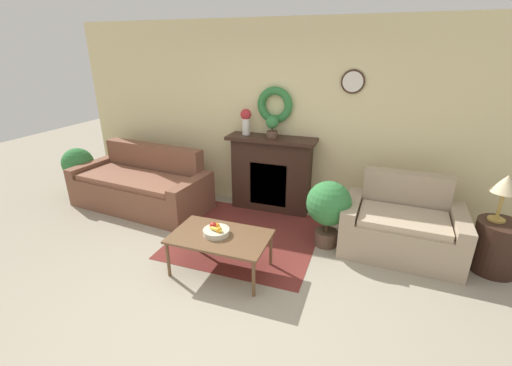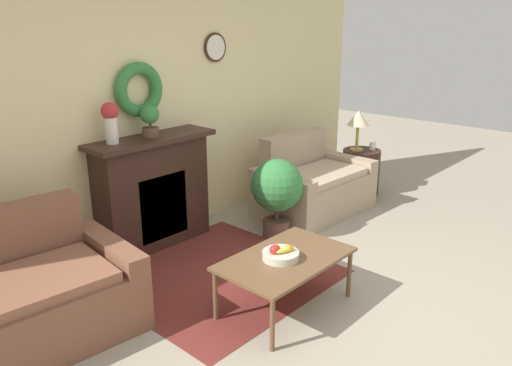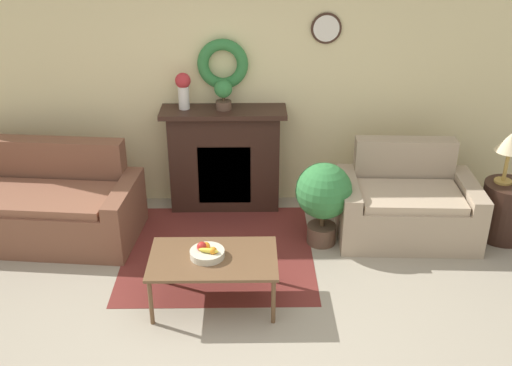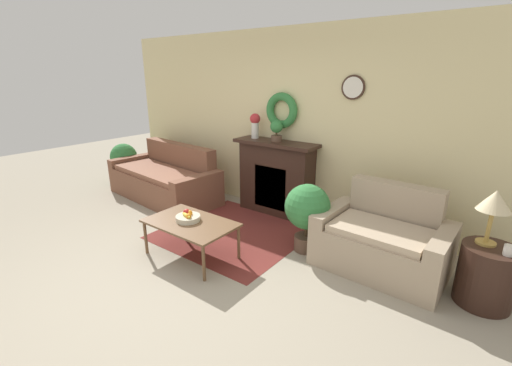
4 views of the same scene
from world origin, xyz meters
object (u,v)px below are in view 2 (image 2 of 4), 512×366
Objects in this scene: fireplace at (153,191)px; potted_plant_floor_by_loveseat at (277,189)px; fruit_bowl at (280,254)px; loveseat_right at (312,186)px; coffee_table at (285,262)px; table_lamp at (358,120)px; potted_plant_on_mantel at (150,119)px; side_table_by_loveseat at (361,172)px; mug at (372,146)px; vase_on_mantel_left at (111,120)px.

fireplace is 1.25m from potted_plant_floor_by_loveseat.
fruit_bowl is at bearing -138.90° from potted_plant_floor_by_loveseat.
fruit_bowl is 0.34× the size of potted_plant_floor_by_loveseat.
fireplace is 1.94m from loveseat_right.
loveseat_right is 1.31× the size of coffee_table.
loveseat_right is 2.67× the size of table_lamp.
table_lamp is 1.68× the size of potted_plant_on_mantel.
side_table_by_loveseat is 1.84m from potted_plant_floor_by_loveseat.
mug is 3.47m from vase_on_mantel_left.
potted_plant_on_mantel is at bearing 141.41° from potted_plant_floor_by_loveseat.
side_table_by_loveseat is 0.36m from mug.
table_lamp is at bearing 141.34° from side_table_by_loveseat.
fireplace reaches higher than fruit_bowl.
vase_on_mantel_left reaches higher than fruit_bowl.
coffee_table is (-1.86, -1.10, 0.09)m from loveseat_right.
fruit_bowl is at bearing -159.38° from table_lamp.
table_lamp is at bearing -11.71° from vase_on_mantel_left.
fruit_bowl is 1.94m from vase_on_mantel_left.
fruit_bowl reaches higher than coffee_table.
mug reaches higher than side_table_by_loveseat.
vase_on_mantel_left is (-0.36, 1.72, 0.94)m from coffee_table.
potted_plant_on_mantel is at bearing 165.25° from mug.
coffee_table is 1.25× the size of potted_plant_floor_by_loveseat.
vase_on_mantel_left is at bearing 166.83° from loveseat_right.
table_lamp is 5.53× the size of mug.
mug is at bearing -14.99° from fireplace.
potted_plant_floor_by_loveseat reaches higher than fruit_bowl.
side_table_by_loveseat is 0.69m from table_lamp.
fireplace reaches higher than mug.
coffee_table is 11.25× the size of mug.
table_lamp is (2.73, -0.64, 0.41)m from fireplace.
table_lamp reaches higher than coffee_table.
coffee_table is at bearing -162.29° from mug.
mug is (2.94, 0.94, 0.22)m from coffee_table.
fruit_bowl is 3.06m from table_lamp.
fruit_bowl is 0.55× the size of table_lamp.
vase_on_mantel_left is (-3.19, 0.70, 1.05)m from side_table_by_loveseat.
coffee_table is 2.81× the size of vase_on_mantel_left.
fruit_bowl is 3.14m from mug.
side_table_by_loveseat is 1.89× the size of potted_plant_on_mantel.
loveseat_right is at bearing -15.68° from vase_on_mantel_left.
fireplace is 2.50× the size of table_lamp.
vase_on_mantel_left is at bearing 150.02° from potted_plant_floor_by_loveseat.
vase_on_mantel_left is at bearing 179.22° from fireplace.
fireplace is 2.89m from side_table_by_loveseat.
loveseat_right is 2.16m from coffee_table.
mug is (2.99, 0.93, 0.15)m from fruit_bowl.
table_lamp is (2.77, 1.07, 0.58)m from coffee_table.
loveseat_right is at bearing 10.97° from potted_plant_floor_by_loveseat.
side_table_by_loveseat reaches higher than fruit_bowl.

